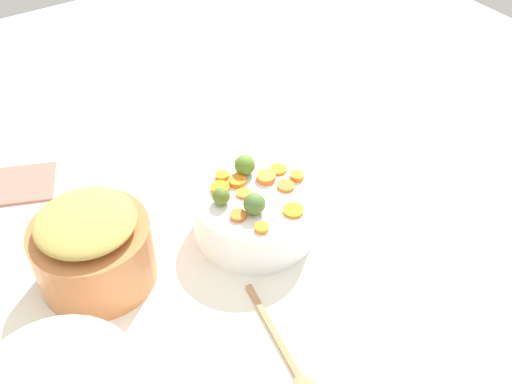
# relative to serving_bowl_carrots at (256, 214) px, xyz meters

# --- Properties ---
(tabletop) EXTENTS (2.40, 2.40, 0.02)m
(tabletop) POSITION_rel_serving_bowl_carrots_xyz_m (0.00, 0.03, -0.06)
(tabletop) COLOR white
(tabletop) RESTS_ON ground
(serving_bowl_carrots) EXTENTS (0.24, 0.24, 0.09)m
(serving_bowl_carrots) POSITION_rel_serving_bowl_carrots_xyz_m (0.00, 0.00, 0.00)
(serving_bowl_carrots) COLOR white
(serving_bowl_carrots) RESTS_ON tabletop
(metal_pot) EXTENTS (0.21, 0.21, 0.12)m
(metal_pot) POSITION_rel_serving_bowl_carrots_xyz_m (0.06, 0.30, 0.01)
(metal_pot) COLOR #C57442
(metal_pot) RESTS_ON tabletop
(stuffing_mound) EXTENTS (0.17, 0.17, 0.04)m
(stuffing_mound) POSITION_rel_serving_bowl_carrots_xyz_m (0.06, 0.30, 0.09)
(stuffing_mound) COLOR tan
(stuffing_mound) RESTS_ON metal_pot
(carrot_slice_0) EXTENTS (0.03, 0.03, 0.01)m
(carrot_slice_0) POSITION_rel_serving_bowl_carrots_xyz_m (-0.03, 0.06, 0.05)
(carrot_slice_0) COLOR orange
(carrot_slice_0) RESTS_ON serving_bowl_carrots
(carrot_slice_1) EXTENTS (0.05, 0.05, 0.01)m
(carrot_slice_1) POSITION_rel_serving_bowl_carrots_xyz_m (-0.07, -0.03, 0.05)
(carrot_slice_1) COLOR orange
(carrot_slice_1) RESTS_ON serving_bowl_carrots
(carrot_slice_2) EXTENTS (0.05, 0.05, 0.01)m
(carrot_slice_2) POSITION_rel_serving_bowl_carrots_xyz_m (0.03, -0.04, 0.05)
(carrot_slice_2) COLOR orange
(carrot_slice_2) RESTS_ON serving_bowl_carrots
(carrot_slice_3) EXTENTS (0.03, 0.03, 0.01)m
(carrot_slice_3) POSITION_rel_serving_bowl_carrots_xyz_m (0.02, 0.02, 0.05)
(carrot_slice_3) COLOR orange
(carrot_slice_3) RESTS_ON serving_bowl_carrots
(carrot_slice_4) EXTENTS (0.04, 0.04, 0.01)m
(carrot_slice_4) POSITION_rel_serving_bowl_carrots_xyz_m (-0.00, -0.09, 0.05)
(carrot_slice_4) COLOR orange
(carrot_slice_4) RESTS_ON serving_bowl_carrots
(carrot_slice_5) EXTENTS (0.05, 0.05, 0.01)m
(carrot_slice_5) POSITION_rel_serving_bowl_carrots_xyz_m (0.05, 0.05, 0.05)
(carrot_slice_5) COLOR orange
(carrot_slice_5) RESTS_ON serving_bowl_carrots
(carrot_slice_6) EXTENTS (0.03, 0.03, 0.01)m
(carrot_slice_6) POSITION_rel_serving_bowl_carrots_xyz_m (0.08, 0.02, 0.05)
(carrot_slice_6) COLOR orange
(carrot_slice_6) RESTS_ON serving_bowl_carrots
(carrot_slice_7) EXTENTS (0.04, 0.04, 0.01)m
(carrot_slice_7) POSITION_rel_serving_bowl_carrots_xyz_m (0.05, 0.01, 0.05)
(carrot_slice_7) COLOR orange
(carrot_slice_7) RESTS_ON serving_bowl_carrots
(carrot_slice_8) EXTENTS (0.03, 0.03, 0.01)m
(carrot_slice_8) POSITION_rel_serving_bowl_carrots_xyz_m (-0.08, 0.04, 0.05)
(carrot_slice_8) COLOR orange
(carrot_slice_8) RESTS_ON serving_bowl_carrots
(carrot_slice_9) EXTENTS (0.04, 0.04, 0.01)m
(carrot_slice_9) POSITION_rel_serving_bowl_carrots_xyz_m (-0.01, -0.06, 0.05)
(carrot_slice_9) COLOR orange
(carrot_slice_9) RESTS_ON serving_bowl_carrots
(carrot_slice_10) EXTENTS (0.04, 0.04, 0.01)m
(carrot_slice_10) POSITION_rel_serving_bowl_carrots_xyz_m (0.04, -0.08, 0.05)
(carrot_slice_10) COLOR orange
(carrot_slice_10) RESTS_ON serving_bowl_carrots
(brussels_sprout_0) EXTENTS (0.03, 0.03, 0.03)m
(brussels_sprout_0) POSITION_rel_serving_bowl_carrots_xyz_m (0.02, 0.06, 0.06)
(brussels_sprout_0) COLOR #597328
(brussels_sprout_0) RESTS_ON serving_bowl_carrots
(brussels_sprout_1) EXTENTS (0.04, 0.04, 0.04)m
(brussels_sprout_1) POSITION_rel_serving_bowl_carrots_xyz_m (0.07, -0.02, 0.07)
(brussels_sprout_1) COLOR #5B882D
(brussels_sprout_1) RESTS_ON serving_bowl_carrots
(brussels_sprout_2) EXTENTS (0.04, 0.04, 0.04)m
(brussels_sprout_2) POSITION_rel_serving_bowl_carrots_xyz_m (-0.03, 0.03, 0.07)
(brussels_sprout_2) COLOR #537433
(brussels_sprout_2) RESTS_ON serving_bowl_carrots
(wooden_spoon) EXTENTS (0.25, 0.06, 0.01)m
(wooden_spoon) POSITION_rel_serving_bowl_carrots_xyz_m (-0.28, 0.11, -0.04)
(wooden_spoon) COLOR #AE7C53
(wooden_spoon) RESTS_ON tabletop
(dish_towel) EXTENTS (0.16, 0.17, 0.01)m
(dish_towel) POSITION_rel_serving_bowl_carrots_xyz_m (0.38, 0.34, -0.04)
(dish_towel) COLOR #B36C5F
(dish_towel) RESTS_ON tabletop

